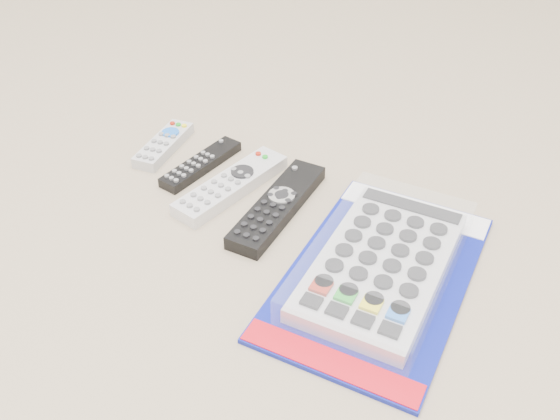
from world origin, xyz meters
The scene contains 5 objects.
remote_small_grey centered at (-0.22, 0.06, 0.01)m, with size 0.07×0.14×0.02m.
remote_slim_black centered at (-0.14, 0.05, 0.01)m, with size 0.05×0.16×0.02m.
remote_silver_dvd centered at (-0.06, 0.02, 0.01)m, with size 0.08×0.21×0.02m.
remote_large_black centered at (0.03, 0.02, 0.01)m, with size 0.07×0.22×0.02m.
jumbo_remote_packaged centered at (0.21, -0.02, 0.02)m, with size 0.24×0.37×0.05m.
Camera 1 is at (0.41, -0.58, 0.56)m, focal length 40.00 mm.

